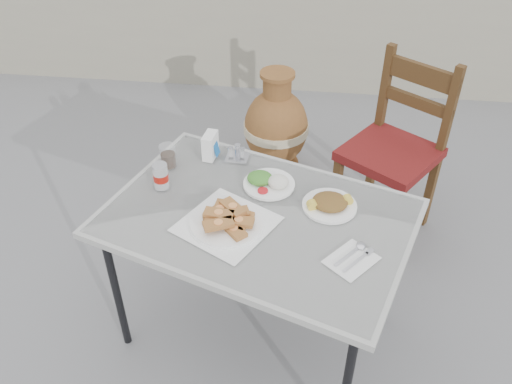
# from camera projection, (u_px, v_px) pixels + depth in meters

# --- Properties ---
(ground) EXTENTS (80.00, 80.00, 0.00)m
(ground) POSITION_uv_depth(u_px,v_px,m) (240.00, 334.00, 2.46)
(ground) COLOR slate
(ground) RESTS_ON ground
(cafe_table) EXTENTS (1.33, 1.10, 0.69)m
(cafe_table) POSITION_uv_depth(u_px,v_px,m) (258.00, 224.00, 2.08)
(cafe_table) COLOR black
(cafe_table) RESTS_ON ground
(pide_plate) EXTENTS (0.42, 0.42, 0.06)m
(pide_plate) POSITION_uv_depth(u_px,v_px,m) (226.00, 218.00, 1.99)
(pide_plate) COLOR white
(pide_plate) RESTS_ON cafe_table
(salad_rice_plate) EXTENTS (0.21, 0.21, 0.05)m
(salad_rice_plate) POSITION_uv_depth(u_px,v_px,m) (268.00, 181.00, 2.18)
(salad_rice_plate) COLOR white
(salad_rice_plate) RESTS_ON cafe_table
(salad_chopped_plate) EXTENTS (0.21, 0.21, 0.05)m
(salad_chopped_plate) POSITION_uv_depth(u_px,v_px,m) (330.00, 203.00, 2.08)
(salad_chopped_plate) COLOR white
(salad_chopped_plate) RESTS_ON cafe_table
(soda_can) EXTENTS (0.06, 0.06, 0.11)m
(soda_can) POSITION_uv_depth(u_px,v_px,m) (161.00, 176.00, 2.15)
(soda_can) COLOR silver
(soda_can) RESTS_ON cafe_table
(cola_glass) EXTENTS (0.07, 0.07, 0.10)m
(cola_glass) POSITION_uv_depth(u_px,v_px,m) (168.00, 157.00, 2.28)
(cola_glass) COLOR white
(cola_glass) RESTS_ON cafe_table
(napkin_holder) EXTENTS (0.07, 0.10, 0.11)m
(napkin_holder) POSITION_uv_depth(u_px,v_px,m) (210.00, 146.00, 2.32)
(napkin_holder) COLOR white
(napkin_holder) RESTS_ON cafe_table
(condiment_caddy) EXTENTS (0.10, 0.08, 0.07)m
(condiment_caddy) POSITION_uv_depth(u_px,v_px,m) (237.00, 154.00, 2.33)
(condiment_caddy) COLOR silver
(condiment_caddy) RESTS_ON cafe_table
(cutlery_napkin) EXTENTS (0.21, 0.21, 0.01)m
(cutlery_napkin) POSITION_uv_depth(u_px,v_px,m) (353.00, 257.00, 1.87)
(cutlery_napkin) COLOR white
(cutlery_napkin) RESTS_ON cafe_table
(chair) EXTENTS (0.59, 0.59, 0.95)m
(chair) POSITION_uv_depth(u_px,v_px,m) (395.00, 148.00, 2.77)
(chair) COLOR #3E2611
(chair) RESTS_ON ground
(terracotta_urn) EXTENTS (0.39, 0.39, 0.68)m
(terracotta_urn) POSITION_uv_depth(u_px,v_px,m) (276.00, 128.00, 3.25)
(terracotta_urn) COLOR brown
(terracotta_urn) RESTS_ON ground
(back_wall) EXTENTS (6.00, 0.25, 1.20)m
(back_wall) POSITION_uv_depth(u_px,v_px,m) (286.00, 9.00, 4.03)
(back_wall) COLOR gray
(back_wall) RESTS_ON ground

